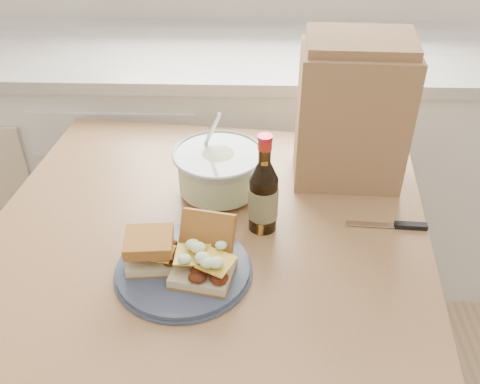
{
  "coord_description": "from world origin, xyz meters",
  "views": [
    {
      "loc": [
        -0.04,
        -0.12,
        1.62
      ],
      "look_at": [
        -0.06,
        0.86,
        0.92
      ],
      "focal_mm": 40.0,
      "sensor_mm": 36.0,
      "label": 1
    }
  ],
  "objects_px": {
    "paper_bag": "(351,118)",
    "beer_bottle": "(263,195)",
    "dining_table": "(207,274)",
    "plate": "(183,269)",
    "coleslaw_bowl": "(219,173)"
  },
  "relations": [
    {
      "from": "coleslaw_bowl",
      "to": "beer_bottle",
      "type": "relative_size",
      "value": 0.93
    },
    {
      "from": "dining_table",
      "to": "paper_bag",
      "type": "relative_size",
      "value": 3.21
    },
    {
      "from": "plate",
      "to": "beer_bottle",
      "type": "relative_size",
      "value": 1.15
    },
    {
      "from": "coleslaw_bowl",
      "to": "beer_bottle",
      "type": "height_order",
      "value": "beer_bottle"
    },
    {
      "from": "paper_bag",
      "to": "dining_table",
      "type": "bearing_deg",
      "value": -141.59
    },
    {
      "from": "dining_table",
      "to": "paper_bag",
      "type": "distance_m",
      "value": 0.52
    },
    {
      "from": "dining_table",
      "to": "beer_bottle",
      "type": "xyz_separation_m",
      "value": [
        0.13,
        0.03,
        0.21
      ]
    },
    {
      "from": "plate",
      "to": "dining_table",
      "type": "bearing_deg",
      "value": 73.93
    },
    {
      "from": "dining_table",
      "to": "coleslaw_bowl",
      "type": "distance_m",
      "value": 0.25
    },
    {
      "from": "paper_bag",
      "to": "beer_bottle",
      "type": "bearing_deg",
      "value": -132.34
    },
    {
      "from": "plate",
      "to": "coleslaw_bowl",
      "type": "relative_size",
      "value": 1.24
    },
    {
      "from": "beer_bottle",
      "to": "paper_bag",
      "type": "xyz_separation_m",
      "value": [
        0.21,
        0.22,
        0.08
      ]
    },
    {
      "from": "beer_bottle",
      "to": "coleslaw_bowl",
      "type": "bearing_deg",
      "value": 130.07
    },
    {
      "from": "dining_table",
      "to": "paper_bag",
      "type": "bearing_deg",
      "value": 41.97
    },
    {
      "from": "plate",
      "to": "paper_bag",
      "type": "xyz_separation_m",
      "value": [
        0.38,
        0.37,
        0.16
      ]
    }
  ]
}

